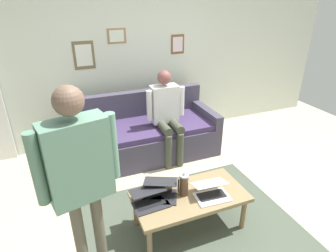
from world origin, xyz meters
TOP-DOWN VIEW (x-y plane):
  - ground_plane at (0.00, 0.00)m, footprint 7.68×7.68m
  - area_rug at (0.13, 0.17)m, footprint 2.17×1.84m
  - back_wall at (0.00, -2.20)m, footprint 7.04×0.11m
  - couch at (0.08, -1.51)m, footprint 2.01×0.89m
  - coffee_table at (0.13, 0.07)m, footprint 1.12×0.57m
  - laptop_left at (0.40, -0.04)m, footprint 0.43×0.42m
  - laptop_center at (-0.06, 0.16)m, footprint 0.35×0.31m
  - laptop_right at (0.53, 0.04)m, footprint 0.34×0.30m
  - french_press at (0.18, 0.04)m, footprint 0.11×0.09m
  - person_standing at (1.11, 0.30)m, footprint 0.59×0.28m
  - person_seated at (-0.16, -1.29)m, footprint 0.55×0.51m

SIDE VIEW (x-z plane):
  - ground_plane at x=0.00m, z-range 0.00..0.00m
  - area_rug at x=0.13m, z-range 0.00..0.01m
  - couch at x=0.08m, z-range -0.13..0.75m
  - coffee_table at x=0.13m, z-range 0.16..0.56m
  - laptop_right at x=0.53m, z-range 0.38..0.51m
  - laptop_center at x=-0.06m, z-range 0.37..0.52m
  - laptop_left at x=0.40m, z-range 0.37..0.52m
  - french_press at x=0.18m, z-range 0.39..0.65m
  - person_seated at x=-0.16m, z-range 0.09..1.37m
  - person_standing at x=1.11m, z-range 0.24..1.93m
  - back_wall at x=0.00m, z-range 0.00..2.70m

